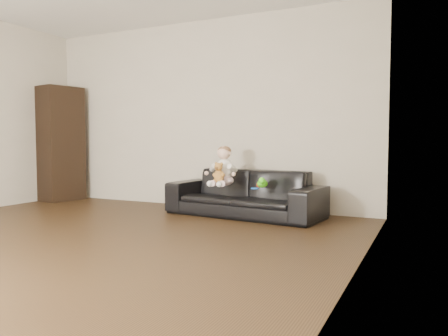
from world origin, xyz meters
The scene contains 11 objects.
floor centered at (0.00, 0.00, 0.00)m, with size 5.50×5.50×0.00m, color #302011.
wall_back centered at (0.00, 2.75, 1.30)m, with size 5.00×5.00×0.00m, color #B8AE9B.
wall_right centered at (2.50, 0.00, 1.30)m, with size 5.50×5.50×0.00m, color #B8AE9B.
sofa centered at (0.89, 2.25, 0.28)m, with size 1.93×0.75×0.56m, color black.
cabinet centered at (-2.26, 2.35, 0.88)m, with size 0.44×0.60×1.76m, color black.
shelf_item centered at (-2.24, 2.35, 1.27)m, with size 0.18×0.25×0.28m, color silver.
baby centered at (0.65, 2.14, 0.59)m, with size 0.37×0.45×0.49m.
teddy_bear centered at (0.66, 1.99, 0.54)m, with size 0.17×0.17×0.24m.
toy_green centered at (1.16, 2.14, 0.42)m, with size 0.12×0.15×0.10m, color #52E31A.
toy_rattle centered at (1.11, 2.16, 0.40)m, with size 0.06×0.06×0.06m, color red.
toy_blue_disc centered at (1.13, 1.99, 0.38)m, with size 0.09×0.09×0.01m, color blue.
Camera 1 is at (2.97, -2.69, 0.92)m, focal length 35.00 mm.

